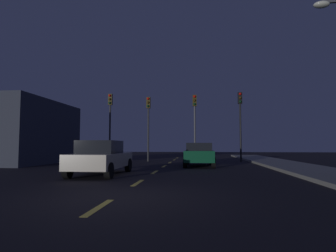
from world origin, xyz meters
The scene contains 16 objects.
ground_plane centered at (0.00, 7.00, 0.00)m, with size 80.00×80.00×0.00m, color black.
sidewalk_curb_right centered at (7.50, 7.00, 0.07)m, with size 3.00×40.00×0.15m, color gray.
lane_stripe_nearest centered at (0.00, -1.20, 0.00)m, with size 0.16×1.60×0.01m, color #EACC4C.
lane_stripe_second centered at (0.00, 2.60, 0.00)m, with size 0.16×1.60×0.01m, color #EACC4C.
lane_stripe_third centered at (0.00, 6.40, 0.00)m, with size 0.16×1.60×0.01m, color #EACC4C.
lane_stripe_fourth centered at (0.00, 10.20, 0.00)m, with size 0.16×1.60×0.01m, color #EACC4C.
lane_stripe_fifth centered at (0.00, 14.00, 0.00)m, with size 0.16×1.60×0.01m, color #EACC4C.
lane_stripe_sixth centered at (0.00, 17.80, 0.00)m, with size 0.16×1.60×0.01m, color #EACC4C.
lane_stripe_seventh centered at (0.00, 21.60, 0.00)m, with size 0.16×1.60×0.01m, color #EACC4C.
traffic_signal_far_left centered at (-5.04, 15.11, 3.80)m, with size 0.32×0.38×5.48m.
traffic_signal_center_left centered at (-1.88, 15.11, 3.61)m, with size 0.32×0.38×5.17m.
traffic_signal_center_right centered at (1.84, 15.11, 3.67)m, with size 0.32×0.38×5.27m.
traffic_signal_far_right centered at (5.37, 15.11, 3.76)m, with size 0.32×0.38×5.41m.
car_stopped_ahead centered at (2.14, 10.50, 0.74)m, with size 1.84×4.16×1.43m.
car_adjacent_lane centered at (-2.15, 4.98, 0.75)m, with size 1.89×4.21×1.49m.
storefront_left centered at (-10.06, 12.00, 2.22)m, with size 4.12×8.19×4.44m, color #333847.
Camera 1 is at (2.04, -6.88, 1.28)m, focal length 29.81 mm.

